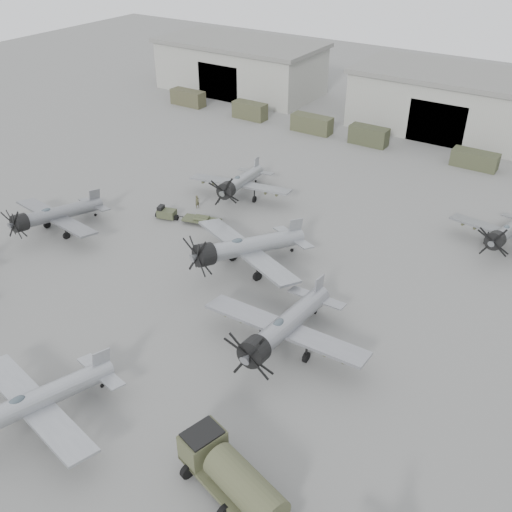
# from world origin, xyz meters

# --- Properties ---
(ground) EXTENTS (220.00, 220.00, 0.00)m
(ground) POSITION_xyz_m (0.00, 0.00, 0.00)
(ground) COLOR slate
(ground) RESTS_ON ground
(hangar_left) EXTENTS (29.00, 14.80, 8.70)m
(hangar_left) POSITION_xyz_m (-38.00, 61.96, 4.37)
(hangar_left) COLOR gray
(hangar_left) RESTS_ON ground
(hangar_center) EXTENTS (29.00, 14.80, 8.70)m
(hangar_center) POSITION_xyz_m (0.00, 61.96, 4.37)
(hangar_center) COLOR gray
(hangar_center) RESTS_ON ground
(support_truck_0) EXTENTS (6.02, 2.20, 2.53)m
(support_truck_0) POSITION_xyz_m (-40.55, 50.00, 1.26)
(support_truck_0) COLOR #42412B
(support_truck_0) RESTS_ON ground
(support_truck_1) EXTENTS (5.49, 2.20, 2.60)m
(support_truck_1) POSITION_xyz_m (-28.02, 50.00, 1.30)
(support_truck_1) COLOR #40412A
(support_truck_1) RESTS_ON ground
(support_truck_2) EXTENTS (6.21, 2.20, 2.51)m
(support_truck_2) POSITION_xyz_m (-16.91, 50.00, 1.26)
(support_truck_2) COLOR #3F422B
(support_truck_2) RESTS_ON ground
(support_truck_3) EXTENTS (5.48, 2.20, 2.57)m
(support_truck_3) POSITION_xyz_m (-7.76, 50.00, 1.29)
(support_truck_3) COLOR #383C27
(support_truck_3) RESTS_ON ground
(support_truck_4) EXTENTS (5.87, 2.20, 2.18)m
(support_truck_4) POSITION_xyz_m (7.12, 50.00, 1.09)
(support_truck_4) COLOR #3A3E28
(support_truck_4) RESTS_ON ground
(aircraft_near_1) EXTENTS (12.40, 11.16, 4.92)m
(aircraft_near_1) POSITION_xyz_m (-5.45, -9.77, 2.24)
(aircraft_near_1) COLOR #9DA1A6
(aircraft_near_1) RESTS_ON ground
(aircraft_mid_0) EXTENTS (11.92, 10.73, 4.74)m
(aircraft_mid_0) POSITION_xyz_m (-24.93, 8.51, 2.15)
(aircraft_mid_0) COLOR gray
(aircraft_mid_0) RESTS_ON ground
(aircraft_mid_1) EXTENTS (13.58, 12.28, 5.51)m
(aircraft_mid_1) POSITION_xyz_m (-4.47, 13.54, 2.51)
(aircraft_mid_1) COLOR #94989C
(aircraft_mid_1) RESTS_ON ground
(aircraft_mid_2) EXTENTS (13.50, 12.15, 5.42)m
(aircraft_mid_2) POSITION_xyz_m (4.51, 5.66, 2.47)
(aircraft_mid_2) COLOR gray
(aircraft_mid_2) RESTS_ON ground
(aircraft_far_0) EXTENTS (12.22, 11.00, 4.85)m
(aircraft_far_0) POSITION_xyz_m (-13.18, 25.53, 2.21)
(aircraft_far_0) COLOR #919599
(aircraft_far_0) RESTS_ON ground
(aircraft_far_1) EXTENTS (11.52, 10.37, 4.58)m
(aircraft_far_1) POSITION_xyz_m (15.24, 30.79, 2.08)
(aircraft_far_1) COLOR gray
(aircraft_far_1) RESTS_ON ground
(fuel_tanker) EXTENTS (8.31, 4.67, 3.05)m
(fuel_tanker) POSITION_xyz_m (8.54, -6.63, 1.75)
(fuel_tanker) COLOR #474930
(fuel_tanker) RESTS_ON ground
(tug_trailer) EXTENTS (7.29, 3.24, 1.45)m
(tug_trailer) POSITION_xyz_m (-15.80, 17.87, 0.54)
(tug_trailer) COLOR #3D432B
(tug_trailer) RESTS_ON ground
(ground_crew) EXTENTS (0.50, 0.64, 1.54)m
(ground_crew) POSITION_xyz_m (-16.02, 21.25, 0.77)
(ground_crew) COLOR #49472F
(ground_crew) RESTS_ON ground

